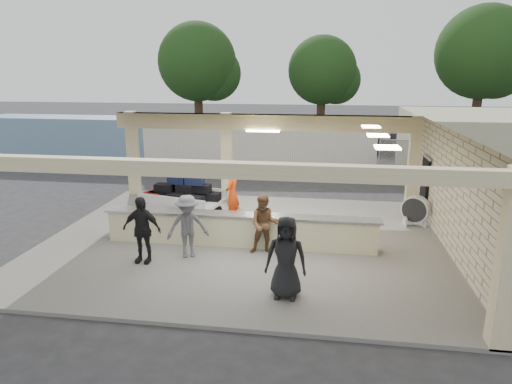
% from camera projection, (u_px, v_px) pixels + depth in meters
% --- Properties ---
extents(ground, '(120.00, 120.00, 0.00)m').
position_uv_depth(ground, '(243.00, 242.00, 14.15)').
color(ground, '#28282A').
rests_on(ground, ground).
extents(pavilion, '(12.01, 10.00, 3.55)m').
position_uv_depth(pavilion, '(253.00, 195.00, 14.41)').
color(pavilion, slate).
rests_on(pavilion, ground).
extents(baggage_counter, '(8.20, 0.58, 0.98)m').
position_uv_depth(baggage_counter, '(240.00, 230.00, 13.53)').
color(baggage_counter, beige).
rests_on(baggage_counter, pavilion).
extents(luggage_cart, '(2.94, 2.22, 1.53)m').
position_uv_depth(luggage_cart, '(183.00, 195.00, 15.92)').
color(luggage_cart, silver).
rests_on(luggage_cart, pavilion).
extents(drum_fan, '(0.95, 0.71, 1.02)m').
position_uv_depth(drum_fan, '(415.00, 210.00, 15.28)').
color(drum_fan, silver).
rests_on(drum_fan, pavilion).
extents(baggage_handler, '(0.50, 0.73, 1.83)m').
position_uv_depth(baggage_handler, '(232.00, 193.00, 15.87)').
color(baggage_handler, red).
rests_on(baggage_handler, pavilion).
extents(passenger_a, '(0.87, 0.45, 1.73)m').
position_uv_depth(passenger_a, '(264.00, 224.00, 12.83)').
color(passenger_a, brown).
rests_on(passenger_a, pavilion).
extents(passenger_b, '(1.10, 0.45, 1.84)m').
position_uv_depth(passenger_b, '(142.00, 230.00, 12.24)').
color(passenger_b, black).
rests_on(passenger_b, pavilion).
extents(passenger_c, '(1.22, 0.83, 1.79)m').
position_uv_depth(passenger_c, '(188.00, 226.00, 12.58)').
color(passenger_c, '#4E4D52').
rests_on(passenger_c, pavilion).
extents(passenger_d, '(0.95, 0.42, 1.93)m').
position_uv_depth(passenger_d, '(286.00, 257.00, 10.31)').
color(passenger_d, black).
rests_on(passenger_d, pavilion).
extents(car_white_a, '(5.65, 3.15, 1.54)m').
position_uv_depth(car_white_a, '(453.00, 151.00, 25.66)').
color(car_white_a, white).
rests_on(car_white_a, ground).
extents(car_dark, '(4.62, 3.12, 1.46)m').
position_uv_depth(car_dark, '(408.00, 145.00, 28.12)').
color(car_dark, black).
rests_on(car_dark, ground).
extents(container_white, '(11.91, 3.47, 2.54)m').
position_uv_depth(container_white, '(260.00, 147.00, 24.03)').
color(container_white, silver).
rests_on(container_white, ground).
extents(container_blue, '(10.16, 2.48, 2.64)m').
position_uv_depth(container_blue, '(75.00, 140.00, 26.00)').
color(container_blue, '#7698BD').
rests_on(container_blue, ground).
extents(tree_left, '(6.60, 6.30, 9.00)m').
position_uv_depth(tree_left, '(202.00, 65.00, 36.91)').
color(tree_left, '#382619').
rests_on(tree_left, ground).
extents(tree_mid, '(6.00, 5.60, 8.00)m').
position_uv_depth(tree_mid, '(326.00, 73.00, 37.54)').
color(tree_mid, '#382619').
rests_on(tree_mid, ground).
extents(tree_right, '(7.20, 7.00, 10.00)m').
position_uv_depth(tree_right, '(487.00, 56.00, 34.54)').
color(tree_right, '#382619').
rests_on(tree_right, ground).
extents(adjacent_building, '(6.00, 8.00, 3.20)m').
position_uv_depth(adjacent_building, '(473.00, 147.00, 21.93)').
color(adjacent_building, '#BDBA96').
rests_on(adjacent_building, ground).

